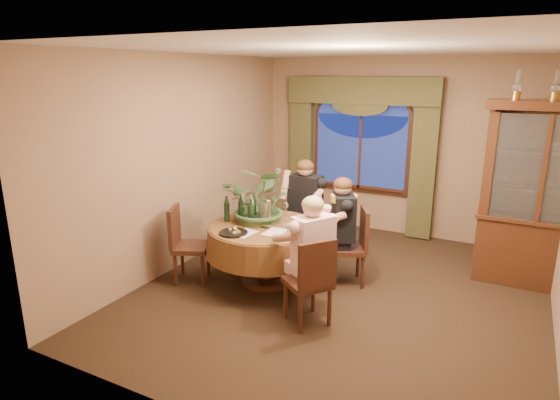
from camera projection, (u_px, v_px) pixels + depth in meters
The scene contains 35 objects.
floor at pixel (340, 292), 5.63m from camera, with size 5.00×5.00×0.00m, color black.
wall_back at pixel (398, 148), 7.40m from camera, with size 4.50×4.50×0.00m, color #886950.
ceiling at pixel (350, 49), 4.89m from camera, with size 5.00×5.00×0.00m, color white.
window at pixel (360, 152), 7.63m from camera, with size 1.62×0.10×1.32m, color navy, non-canonical shape.
arched_transom at pixel (362, 103), 7.42m from camera, with size 1.60×0.06×0.44m, color navy, non-canonical shape.
drapery_left at pixel (302, 155), 8.08m from camera, with size 0.38×0.14×2.32m, color #3F3F22.
drapery_right at pixel (423, 165), 7.17m from camera, with size 0.38×0.14×2.32m, color #3F3F22.
swag_valance at pixel (361, 91), 7.30m from camera, with size 2.45×0.16×0.42m, color #3F3F22, non-canonical shape.
dining_table at pixel (266, 254), 5.81m from camera, with size 1.48×1.48×0.75m, color maroon.
china_cabinet at pixel (539, 197), 5.59m from camera, with size 1.39×0.55×2.25m, color #371A0E.
oil_lamp_left at pixel (517, 85), 5.42m from camera, with size 0.11×0.11×0.34m, color #A5722D, non-canonical shape.
oil_lamp_center at pixel (556, 85), 5.24m from camera, with size 0.11×0.11×0.34m, color #A5722D, non-canonical shape.
chair_right at pixel (307, 280), 4.84m from camera, with size 0.42×0.42×0.96m, color black.
chair_back_right at pixel (347, 247), 5.77m from camera, with size 0.42×0.42×0.96m, color black.
chair_back at pixel (301, 225), 6.58m from camera, with size 0.42×0.42×0.96m, color black.
chair_front_left at pixel (191, 245), 5.82m from camera, with size 0.42×0.42×0.96m, color black.
person_pink at pixel (313, 258), 4.93m from camera, with size 0.48×0.44×1.34m, color #F0C2CA, non-canonical shape.
person_back at pixel (305, 209), 6.56m from camera, with size 0.51×0.46×1.41m, color black, non-canonical shape.
person_scarf at pixel (343, 231), 5.76m from camera, with size 0.48×0.44×1.35m, color black, non-canonical shape.
stoneware_vase at pixel (266, 211), 5.84m from camera, with size 0.14×0.14×0.27m, color #9A8862, non-canonical shape.
centerpiece_plant at pixel (262, 174), 5.73m from camera, with size 0.95×1.05×0.82m, color #3A5935.
olive_bowl at pixel (267, 226), 5.64m from camera, with size 0.14×0.14×0.04m, color #4E542C.
cheese_platter at pixel (233, 233), 5.42m from camera, with size 0.33×0.33×0.02m, color black.
wine_bottle_0 at pixel (241, 209), 5.83m from camera, with size 0.07×0.07×0.33m, color black.
wine_bottle_1 at pixel (227, 209), 5.83m from camera, with size 0.07×0.07×0.33m, color black.
wine_bottle_2 at pixel (253, 205), 6.01m from camera, with size 0.07×0.07×0.33m, color black.
wine_bottle_3 at pixel (251, 212), 5.69m from camera, with size 0.07×0.07×0.33m, color black.
wine_bottle_4 at pixel (243, 206), 5.96m from camera, with size 0.07×0.07×0.33m, color tan.
wine_bottle_5 at pixel (252, 209), 5.84m from camera, with size 0.07×0.07×0.33m, color tan.
tasting_paper_0 at pixel (274, 232), 5.47m from camera, with size 0.21×0.30×0.00m, color white.
tasting_paper_1 at pixel (298, 225), 5.74m from camera, with size 0.21×0.30×0.00m, color white.
tasting_paper_2 at pixel (244, 233), 5.43m from camera, with size 0.21×0.30×0.00m, color white.
wine_glass_person_pink at pixel (288, 230), 5.28m from camera, with size 0.07×0.07×0.18m, color silver, non-canonical shape.
wine_glass_person_back at pixel (286, 209), 6.09m from camera, with size 0.07×0.07×0.18m, color silver, non-canonical shape.
wine_glass_person_scarf at pixel (306, 218), 5.70m from camera, with size 0.07×0.07×0.18m, color silver, non-canonical shape.
Camera 1 is at (1.71, -4.89, 2.57)m, focal length 30.00 mm.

